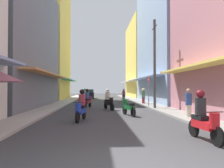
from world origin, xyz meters
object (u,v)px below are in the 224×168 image
parked_car (88,94)px  pedestrian_crossing (143,95)px  motorbike_silver (124,96)px  motorbike_red (204,118)px  motorbike_orange (85,95)px  pedestrian_far (189,104)px  utility_pole (155,63)px  street_sign_no_entry (149,87)px  motorbike_blue (81,107)px  motorbike_maroon (88,99)px  motorbike_black (109,100)px  motorbike_green (128,107)px

parked_car → pedestrian_crossing: bearing=-65.0°
motorbike_silver → motorbike_red: (0.18, -19.04, 0.00)m
motorbike_orange → pedestrian_far: pedestrian_far is taller
utility_pole → street_sign_no_entry: size_ratio=2.61×
motorbike_blue → motorbike_maroon: (-0.01, 6.92, 0.00)m
motorbike_silver → street_sign_no_entry: bearing=-81.6°
motorbike_red → motorbike_maroon: bearing=110.2°
motorbike_black → parked_car: (-2.31, 17.87, 0.04)m
motorbike_orange → motorbike_green: 16.89m
motorbike_black → pedestrian_far: pedestrian_far is taller
motorbike_black → utility_pole: utility_pole is taller
street_sign_no_entry → motorbike_maroon: bearing=-179.5°
motorbike_maroon → street_sign_no_entry: 5.19m
pedestrian_crossing → pedestrian_far: bearing=-88.2°
motorbike_maroon → motorbike_orange: bearing=94.5°
motorbike_red → utility_pole: size_ratio=0.26×
motorbike_silver → pedestrian_far: 14.48m
motorbike_silver → motorbike_black: bearing=-103.7°
motorbike_black → motorbike_red: size_ratio=0.96×
motorbike_blue → motorbike_maroon: 6.92m
motorbike_orange → motorbike_maroon: size_ratio=1.02×
parked_car → pedestrian_crossing: pedestrian_crossing is taller
motorbike_maroon → utility_pole: utility_pole is taller
utility_pole → motorbike_green: bearing=-126.4°
pedestrian_crossing → street_sign_no_entry: size_ratio=0.63×
motorbike_blue → motorbike_maroon: bearing=90.1°
motorbike_orange → pedestrian_far: (6.58, -18.06, 0.10)m
motorbike_blue → motorbike_green: 3.29m
motorbike_silver → motorbike_maroon: (-3.93, -7.87, 0.00)m
motorbike_green → motorbike_black: bearing=106.5°
motorbike_red → parked_car: size_ratio=0.44×
motorbike_orange → parked_car: size_ratio=0.44×
motorbike_red → motorbike_maroon: same height
motorbike_blue → pedestrian_crossing: size_ratio=1.08×
motorbike_orange → pedestrian_far: bearing=-70.0°
motorbike_silver → motorbike_maroon: bearing=-116.5°
motorbike_green → parked_car: size_ratio=0.43×
parked_car → pedestrian_crossing: 14.30m
motorbike_red → motorbike_blue: (-4.10, 4.26, 0.00)m
motorbike_blue → pedestrian_crossing: pedestrian_crossing is taller
motorbike_orange → motorbike_black: (2.55, -13.10, 0.00)m
motorbike_green → street_sign_no_entry: 5.70m
pedestrian_far → street_sign_no_entry: size_ratio=0.61×
motorbike_silver → pedestrian_far: size_ratio=1.13×
motorbike_silver → motorbike_orange: same height
motorbike_green → street_sign_no_entry: (2.44, 5.01, 1.21)m
motorbike_silver → street_sign_no_entry: 7.97m
motorbike_red → pedestrian_far: bearing=71.5°
motorbike_blue → street_sign_no_entry: street_sign_no_entry is taller
motorbike_green → street_sign_no_entry: size_ratio=0.67×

